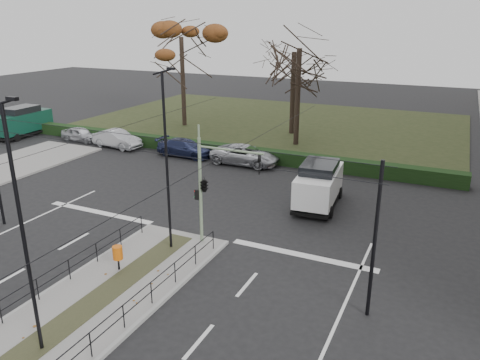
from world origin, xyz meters
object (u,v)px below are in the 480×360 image
object	(u,v)px
bare_tree_near	(299,56)
parked_car_fourth	(245,155)
parked_car_second	(117,139)
litter_bin	(118,253)
streetlamp_median_near	(23,232)
traffic_light	(206,184)
bare_tree_center	(294,58)
white_van	(319,183)
green_van	(22,121)
rust_tree	(181,37)
streetlamp_median_far	(167,161)
parked_car_first	(80,134)
parked_car_third	(185,148)

from	to	relation	value
bare_tree_near	parked_car_fourth	bearing A→B (deg)	-103.41
parked_car_second	parked_car_fourth	distance (m)	11.88
litter_bin	streetlamp_median_near	size ratio (longest dim) A/B	0.13
litter_bin	traffic_light	bearing A→B (deg)	61.01
litter_bin	bare_tree_near	xyz separation A→B (m)	(-0.02, 23.88, 6.64)
parked_car_fourth	bare_tree_center	xyz separation A→B (m)	(-0.06, 10.78, 6.32)
white_van	green_van	xyz separation A→B (m)	(-29.82, 5.07, 0.07)
parked_car_second	rust_tree	size ratio (longest dim) A/B	0.40
white_van	parked_car_second	bearing A→B (deg)	164.15
streetlamp_median_far	green_van	size ratio (longest dim) A/B	1.46
streetlamp_median_far	rust_tree	bearing A→B (deg)	120.19
parked_car_first	bare_tree_near	xyz separation A→B (m)	(17.97, 6.85, 6.93)
streetlamp_median_near	streetlamp_median_far	xyz separation A→B (m)	(-0.13, 7.94, 0.04)
streetlamp_median_far	rust_tree	world-z (taller)	rust_tree
streetlamp_median_far	parked_car_first	world-z (taller)	streetlamp_median_far
litter_bin	bare_tree_center	world-z (taller)	bare_tree_center
parked_car_second	parked_car_fourth	world-z (taller)	parked_car_second
parked_car_third	parked_car_second	bearing A→B (deg)	92.83
parked_car_fourth	rust_tree	bearing A→B (deg)	48.94
traffic_light	rust_tree	bearing A→B (deg)	123.82
green_van	rust_tree	distance (m)	16.88
parked_car_first	parked_car_second	size ratio (longest dim) A/B	0.82
parked_car_third	parked_car_fourth	distance (m)	5.26
traffic_light	streetlamp_median_near	distance (m)	9.28
streetlamp_median_near	bare_tree_near	xyz separation A→B (m)	(-1.05, 29.07, 3.21)
bare_tree_near	parked_car_second	bearing A→B (deg)	-151.89
traffic_light	streetlamp_median_near	world-z (taller)	streetlamp_median_near
parked_car_second	parked_car_third	bearing A→B (deg)	-81.70
streetlamp_median_far	parked_car_first	distance (m)	23.97
rust_tree	streetlamp_median_far	bearing A→B (deg)	-59.81
traffic_light	rust_tree	size ratio (longest dim) A/B	0.45
parked_car_fourth	green_van	size ratio (longest dim) A/B	0.91
streetlamp_median_far	rust_tree	distance (m)	27.72
parked_car_first	parked_car_fourth	size ratio (longest dim) A/B	0.71
bare_tree_near	streetlamp_median_near	bearing A→B (deg)	-87.93
traffic_light	streetlamp_median_far	bearing A→B (deg)	-137.26
litter_bin	parked_car_second	distance (m)	21.47
green_van	rust_tree	bearing A→B (deg)	41.81
parked_car_first	litter_bin	bearing A→B (deg)	-131.82
litter_bin	white_van	world-z (taller)	white_van
traffic_light	streetlamp_median_far	distance (m)	2.15
white_van	rust_tree	distance (m)	25.06
parked_car_second	green_van	xyz separation A→B (m)	(-10.64, -0.37, 0.68)
parked_car_second	bare_tree_near	bearing A→B (deg)	-55.41
parked_car_first	parked_car_third	distance (m)	11.05
litter_bin	bare_tree_near	bearing A→B (deg)	90.06
parked_car_fourth	green_van	distance (m)	22.53
rust_tree	bare_tree_center	world-z (taller)	rust_tree
rust_tree	parked_car_fourth	bearing A→B (deg)	-40.44
streetlamp_median_near	streetlamp_median_far	world-z (taller)	streetlamp_median_far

